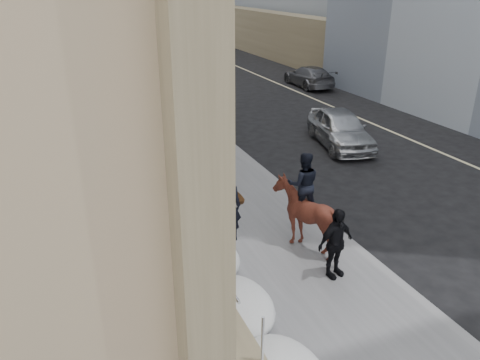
% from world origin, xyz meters
% --- Properties ---
extents(ground, '(140.00, 140.00, 0.00)m').
position_xyz_m(ground, '(0.00, 0.00, 0.00)').
color(ground, black).
rests_on(ground, ground).
extents(sidewalk, '(5.00, 80.00, 0.12)m').
position_xyz_m(sidewalk, '(0.00, 10.00, 0.06)').
color(sidewalk, '#59585B').
rests_on(sidewalk, ground).
extents(curb, '(0.24, 80.00, 0.12)m').
position_xyz_m(curb, '(2.62, 10.00, 0.06)').
color(curb, slate).
rests_on(curb, ground).
extents(lane_line, '(0.15, 70.00, 0.01)m').
position_xyz_m(lane_line, '(10.50, 10.00, 0.01)').
color(lane_line, '#BFB78C').
rests_on(lane_line, ground).
extents(far_podium, '(2.00, 80.00, 4.00)m').
position_xyz_m(far_podium, '(15.50, 10.00, 2.00)').
color(far_podium, brown).
rests_on(far_podium, ground).
extents(streetlight_mid, '(1.71, 0.24, 8.00)m').
position_xyz_m(streetlight_mid, '(2.74, 14.00, 4.58)').
color(streetlight_mid, '#2D2D30').
rests_on(streetlight_mid, ground).
extents(streetlight_far, '(1.71, 0.24, 8.00)m').
position_xyz_m(streetlight_far, '(2.74, 34.00, 4.58)').
color(streetlight_far, '#2D2D30').
rests_on(streetlight_far, ground).
extents(traffic_signal, '(4.10, 0.22, 6.00)m').
position_xyz_m(traffic_signal, '(2.07, 22.00, 4.00)').
color(traffic_signal, '#2D2D30').
rests_on(traffic_signal, ground).
extents(snow_bank, '(1.70, 18.10, 0.76)m').
position_xyz_m(snow_bank, '(-1.42, 8.11, 0.47)').
color(snow_bank, silver).
rests_on(snow_bank, sidewalk).
extents(mounted_horse_left, '(1.68, 2.58, 2.66)m').
position_xyz_m(mounted_horse_left, '(-1.08, 1.51, 1.19)').
color(mounted_horse_left, '#533319').
rests_on(mounted_horse_left, sidewalk).
extents(mounted_horse_right, '(1.99, 2.10, 2.60)m').
position_xyz_m(mounted_horse_right, '(1.28, 2.08, 1.18)').
color(mounted_horse_right, '#411A12').
rests_on(mounted_horse_right, sidewalk).
extents(pedestrian, '(1.11, 0.64, 1.77)m').
position_xyz_m(pedestrian, '(1.30, 0.59, 1.01)').
color(pedestrian, black).
rests_on(pedestrian, sidewalk).
extents(car_silver, '(2.90, 4.97, 1.59)m').
position_xyz_m(car_silver, '(7.01, 9.00, 0.79)').
color(car_silver, '#A9ACB1').
rests_on(car_silver, ground).
extents(car_grey, '(2.14, 4.83, 1.38)m').
position_xyz_m(car_grey, '(11.97, 20.29, 0.69)').
color(car_grey, '#595B61').
rests_on(car_grey, ground).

